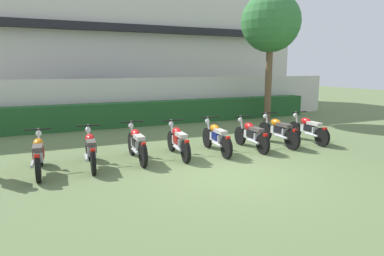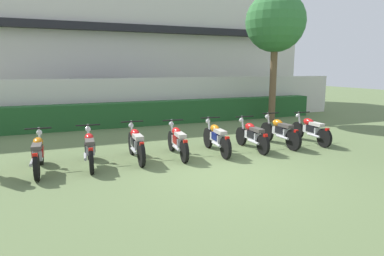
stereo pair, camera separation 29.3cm
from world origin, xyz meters
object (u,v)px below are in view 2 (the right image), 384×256
motorcycle_in_row_1 (90,148)px  motorcycle_in_row_2 (136,143)px  parked_car (105,99)px  motorcycle_in_row_0 (38,153)px  motorcycle_in_row_3 (178,141)px  motorcycle_in_row_7 (311,129)px  motorcycle_in_row_4 (216,137)px  motorcycle_in_row_5 (252,135)px  motorcycle_in_row_6 (280,131)px  tree_near_inspector (275,23)px

motorcycle_in_row_1 → motorcycle_in_row_2: motorcycle_in_row_2 is taller
parked_car → motorcycle_in_row_0: size_ratio=2.36×
motorcycle_in_row_3 → motorcycle_in_row_2: bearing=91.4°
motorcycle_in_row_0 → motorcycle_in_row_7: (7.95, -0.00, -0.00)m
motorcycle_in_row_4 → motorcycle_in_row_3: bearing=92.2°
motorcycle_in_row_0 → motorcycle_in_row_5: (5.73, -0.05, -0.01)m
motorcycle_in_row_2 → motorcycle_in_row_5: motorcycle_in_row_2 is taller
motorcycle_in_row_2 → motorcycle_in_row_6: size_ratio=0.97×
motorcycle_in_row_0 → motorcycle_in_row_6: bearing=-87.3°
motorcycle_in_row_6 → motorcycle_in_row_7: bearing=-92.3°
parked_car → tree_near_inspector: 8.40m
motorcycle_in_row_3 → motorcycle_in_row_7: (4.50, -0.07, 0.00)m
parked_car → motorcycle_in_row_6: parked_car is taller
motorcycle_in_row_1 → motorcycle_in_row_5: bearing=-87.4°
motorcycle_in_row_0 → motorcycle_in_row_6: size_ratio=0.98×
motorcycle_in_row_1 → motorcycle_in_row_2: (1.17, 0.09, 0.01)m
motorcycle_in_row_0 → motorcycle_in_row_4: 4.59m
motorcycle_in_row_3 → motorcycle_in_row_4: 1.15m
parked_car → motorcycle_in_row_2: size_ratio=2.41×
motorcycle_in_row_3 → motorcycle_in_row_5: (2.28, -0.11, -0.00)m
motorcycle_in_row_6 → motorcycle_in_row_7: (1.15, -0.06, -0.01)m
motorcycle_in_row_5 → motorcycle_in_row_7: (2.22, 0.04, 0.01)m
motorcycle_in_row_2 → motorcycle_in_row_1: bearing=96.7°
motorcycle_in_row_0 → motorcycle_in_row_5: motorcycle_in_row_0 is taller
motorcycle_in_row_4 → motorcycle_in_row_5: size_ratio=1.06×
parked_car → motorcycle_in_row_6: 8.75m
motorcycle_in_row_1 → motorcycle_in_row_7: (6.80, -0.04, -0.01)m
motorcycle_in_row_7 → motorcycle_in_row_5: bearing=94.2°
motorcycle_in_row_6 → motorcycle_in_row_2: bearing=89.8°
parked_car → motorcycle_in_row_4: size_ratio=2.36×
motorcycle_in_row_6 → motorcycle_in_row_7: 1.15m
motorcycle_in_row_2 → tree_near_inspector: bearing=-58.1°
motorcycle_in_row_0 → motorcycle_in_row_2: (2.32, 0.13, 0.01)m
motorcycle_in_row_1 → motorcycle_in_row_6: motorcycle_in_row_6 is taller
motorcycle_in_row_4 → motorcycle_in_row_7: (3.35, -0.02, -0.01)m
motorcycle_in_row_0 → motorcycle_in_row_3: size_ratio=1.04×
parked_car → motorcycle_in_row_5: (3.08, -7.79, -0.50)m
motorcycle_in_row_2 → motorcycle_in_row_6: motorcycle_in_row_6 is taller
tree_near_inspector → motorcycle_in_row_5: 6.87m
tree_near_inspector → motorcycle_in_row_3: (-6.04, -4.16, -3.85)m
parked_car → motorcycle_in_row_6: size_ratio=2.32×
motorcycle_in_row_4 → motorcycle_in_row_6: 2.20m
motorcycle_in_row_1 → motorcycle_in_row_6: (5.65, 0.02, 0.01)m
motorcycle_in_row_0 → motorcycle_in_row_6: (6.80, 0.06, 0.01)m
motorcycle_in_row_1 → motorcycle_in_row_2: size_ratio=1.00×
parked_car → motorcycle_in_row_1: 7.86m
motorcycle_in_row_4 → motorcycle_in_row_1: bearing=94.4°
parked_car → motorcycle_in_row_5: 8.39m
tree_near_inspector → motorcycle_in_row_3: size_ratio=3.00×
motorcycle_in_row_2 → motorcycle_in_row_4: size_ratio=0.98×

